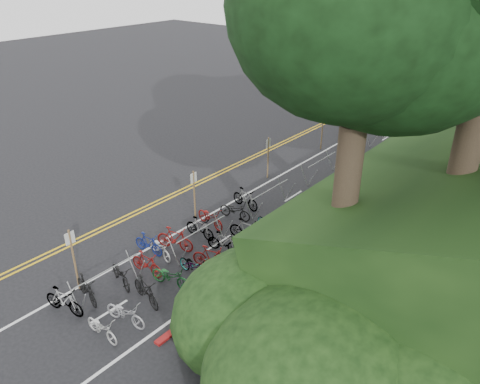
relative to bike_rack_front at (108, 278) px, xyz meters
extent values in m
plane|color=black|center=(-2.43, 1.44, -0.88)|extent=(120.00, 120.00, 0.00)
cube|color=gold|center=(-4.58, 11.44, -0.88)|extent=(0.12, 80.00, 0.01)
cube|color=gold|center=(-4.28, 11.44, -0.88)|extent=(0.12, 80.00, 0.01)
cube|color=silver|center=(-1.43, 11.44, -0.88)|extent=(0.12, 80.00, 0.01)
cube|color=silver|center=(2.77, 11.44, -0.88)|extent=(0.12, 80.00, 0.01)
cube|color=silver|center=(0.67, -0.56, -0.88)|extent=(0.10, 1.60, 0.01)
cube|color=silver|center=(0.67, 5.44, -0.88)|extent=(0.10, 1.60, 0.01)
cube|color=silver|center=(0.67, 11.44, -0.88)|extent=(0.10, 1.60, 0.01)
cube|color=silver|center=(0.67, 17.44, -0.88)|extent=(0.10, 1.60, 0.01)
cube|color=silver|center=(0.67, 23.44, -0.88)|extent=(0.10, 1.60, 0.01)
cube|color=silver|center=(0.67, 29.44, -0.88)|extent=(0.10, 1.60, 0.01)
cube|color=silver|center=(0.67, 35.44, -0.88)|extent=(0.10, 1.60, 0.01)
cube|color=maroon|center=(3.27, 13.44, -0.83)|extent=(0.25, 28.00, 0.10)
cube|color=#382819|center=(3.97, 23.44, -0.80)|extent=(1.40, 44.00, 0.16)
ellipsoid|color=#284C19|center=(4.77, 4.44, 0.16)|extent=(2.00, 2.80, 1.60)
ellipsoid|color=#284C19|center=(5.57, 9.44, 0.67)|extent=(2.60, 3.64, 2.08)
ellipsoid|color=#284C19|center=(6.77, 15.44, 1.11)|extent=(2.20, 3.08, 1.76)
ellipsoid|color=#284C19|center=(5.37, 21.44, 0.68)|extent=(3.00, 4.20, 2.40)
ellipsoid|color=#284C19|center=(4.57, 7.44, 0.02)|extent=(1.80, 2.52, 1.44)
ellipsoid|color=black|center=(5.57, 1.94, 0.33)|extent=(5.28, 6.16, 3.52)
ellipsoid|color=black|center=(8.57, 0.94, 0.55)|extent=(6.24, 7.28, 4.16)
ellipsoid|color=black|center=(11.07, 2.44, 0.44)|extent=(5.76, 6.72, 3.84)
cylinder|color=#2D2319|center=(7.07, 4.44, 3.34)|extent=(0.82, 0.82, 6.04)
ellipsoid|color=black|center=(7.07, 4.44, 8.83)|extent=(8.26, 8.26, 7.84)
cylinder|color=#2D2319|center=(9.57, 7.44, 5.63)|extent=(0.90, 0.90, 7.43)
cylinder|color=#2D2319|center=(-11.43, 43.44, 2.14)|extent=(0.82, 0.82, 6.04)
cylinder|color=#2D2319|center=(-8.43, 51.44, 1.90)|extent=(0.80, 0.80, 5.57)
cylinder|color=#A4A5A7|center=(0.00, 0.00, 0.33)|extent=(0.05, 2.81, 0.05)
cylinder|color=#A4A5A7|center=(-0.28, -1.31, -0.28)|extent=(0.61, 0.04, 1.19)
cylinder|color=#A4A5A7|center=(0.28, -1.31, -0.28)|extent=(0.61, 0.04, 1.19)
cylinder|color=#A4A5A7|center=(-0.28, 1.31, -0.28)|extent=(0.61, 0.04, 1.19)
cylinder|color=#A4A5A7|center=(0.28, 1.31, -0.28)|extent=(0.61, 0.04, 1.19)
cylinder|color=#A4A5A7|center=(0.57, 4.44, 0.27)|extent=(0.05, 3.00, 0.05)
cylinder|color=#A4A5A7|center=(0.29, 3.04, -0.31)|extent=(0.58, 0.04, 1.13)
cylinder|color=#A4A5A7|center=(0.85, 3.04, -0.31)|extent=(0.58, 0.04, 1.13)
cylinder|color=#A4A5A7|center=(0.29, 5.84, -0.31)|extent=(0.58, 0.04, 1.13)
cylinder|color=#A4A5A7|center=(0.85, 5.84, -0.31)|extent=(0.58, 0.04, 1.13)
cylinder|color=#A4A5A7|center=(0.57, 9.44, 0.27)|extent=(0.05, 3.00, 0.05)
cylinder|color=#A4A5A7|center=(0.29, 8.04, -0.31)|extent=(0.58, 0.04, 1.13)
cylinder|color=#A4A5A7|center=(0.85, 8.04, -0.31)|extent=(0.58, 0.04, 1.13)
cylinder|color=#A4A5A7|center=(0.29, 10.84, -0.31)|extent=(0.58, 0.04, 1.13)
cylinder|color=#A4A5A7|center=(0.85, 10.84, -0.31)|extent=(0.58, 0.04, 1.13)
cylinder|color=#A4A5A7|center=(0.57, 14.44, 0.27)|extent=(0.05, 3.00, 0.05)
cylinder|color=#A4A5A7|center=(0.29, 13.04, -0.31)|extent=(0.58, 0.04, 1.13)
cylinder|color=#A4A5A7|center=(0.85, 13.04, -0.31)|extent=(0.58, 0.04, 1.13)
cylinder|color=#A4A5A7|center=(0.29, 15.84, -0.31)|extent=(0.58, 0.04, 1.13)
cylinder|color=#A4A5A7|center=(0.85, 15.84, -0.31)|extent=(0.58, 0.04, 1.13)
cylinder|color=#A4A5A7|center=(0.57, 19.44, 0.27)|extent=(0.05, 3.00, 0.05)
cylinder|color=#A4A5A7|center=(0.29, 18.04, -0.31)|extent=(0.58, 0.04, 1.13)
cylinder|color=#A4A5A7|center=(0.85, 18.04, -0.31)|extent=(0.58, 0.04, 1.13)
cylinder|color=#A4A5A7|center=(0.29, 20.84, -0.31)|extent=(0.58, 0.04, 1.13)
cylinder|color=#A4A5A7|center=(0.85, 20.84, -0.31)|extent=(0.58, 0.04, 1.13)
cylinder|color=#A4A5A7|center=(0.57, 24.44, 0.27)|extent=(0.05, 3.00, 0.05)
cylinder|color=#A4A5A7|center=(0.29, 23.04, -0.31)|extent=(0.58, 0.04, 1.13)
cylinder|color=#A4A5A7|center=(0.85, 23.04, -0.31)|extent=(0.58, 0.04, 1.13)
cylinder|color=#A4A5A7|center=(0.29, 25.84, -0.31)|extent=(0.58, 0.04, 1.13)
cylinder|color=#A4A5A7|center=(0.85, 25.84, -0.31)|extent=(0.58, 0.04, 1.13)
cylinder|color=brown|center=(-1.36, -0.49, 0.45)|extent=(0.08, 0.08, 2.66)
cube|color=silver|center=(-1.36, -0.49, 1.43)|extent=(0.02, 0.40, 0.50)
cylinder|color=brown|center=(-1.83, 6.44, 0.37)|extent=(0.08, 0.08, 2.50)
cube|color=silver|center=(-1.83, 6.44, 1.27)|extent=(0.02, 0.40, 0.50)
cylinder|color=brown|center=(-1.83, 12.44, 0.37)|extent=(0.08, 0.08, 2.50)
cube|color=silver|center=(-1.83, 12.44, 1.27)|extent=(0.02, 0.40, 0.50)
cylinder|color=brown|center=(-1.83, 18.44, 0.37)|extent=(0.08, 0.08, 2.50)
cube|color=silver|center=(-1.83, 18.44, 1.27)|extent=(0.02, 0.40, 0.50)
cylinder|color=brown|center=(-1.83, 24.44, 0.37)|extent=(0.08, 0.08, 2.50)
cube|color=silver|center=(-1.83, 24.44, 1.27)|extent=(0.02, 0.40, 0.50)
imported|color=navy|center=(-1.15, 2.88, -0.41)|extent=(0.60, 1.62, 0.95)
imported|color=slate|center=(-0.50, -1.60, -0.35)|extent=(0.91, 1.84, 1.06)
imported|color=beige|center=(1.59, -1.47, -0.46)|extent=(0.57, 1.61, 0.85)
imported|color=black|center=(-0.49, -0.67, -0.35)|extent=(0.84, 1.82, 1.06)
imported|color=#9E9EA3|center=(1.65, -0.52, -0.42)|extent=(0.88, 1.83, 0.92)
imported|color=black|center=(-0.30, 0.76, -0.42)|extent=(1.07, 1.85, 0.92)
imported|color=black|center=(1.32, 0.67, -0.34)|extent=(0.86, 1.87, 1.09)
imported|color=maroon|center=(-0.03, 1.85, -0.38)|extent=(0.61, 1.69, 1.00)
imported|color=#144C1E|center=(1.31, 1.93, -0.41)|extent=(0.98, 1.89, 0.95)
imported|color=beige|center=(-0.55, 3.03, -0.44)|extent=(0.93, 1.77, 0.88)
imported|color=slate|center=(1.54, 2.99, -0.43)|extent=(0.69, 1.76, 0.91)
imported|color=maroon|center=(-0.46, 3.81, -0.34)|extent=(1.00, 1.88, 1.09)
imported|color=maroon|center=(1.73, 3.81, -0.36)|extent=(1.00, 1.79, 1.04)
imported|color=slate|center=(-0.31, 5.22, -0.38)|extent=(0.56, 1.69, 1.00)
imported|color=slate|center=(1.29, 5.06, -0.41)|extent=(0.84, 1.64, 0.95)
imported|color=maroon|center=(-0.65, 6.29, -0.40)|extent=(0.90, 1.90, 0.96)
imported|color=slate|center=(1.46, 6.42, -0.36)|extent=(0.81, 1.79, 1.04)
imported|color=black|center=(-0.20, 7.59, -0.42)|extent=(0.85, 1.82, 0.92)
imported|color=slate|center=(1.81, 7.68, -0.46)|extent=(0.89, 1.69, 0.85)
imported|color=slate|center=(-0.51, 8.77, -0.35)|extent=(0.69, 1.82, 1.06)
camera|label=1|loc=(12.88, -7.70, 10.78)|focal=35.00mm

